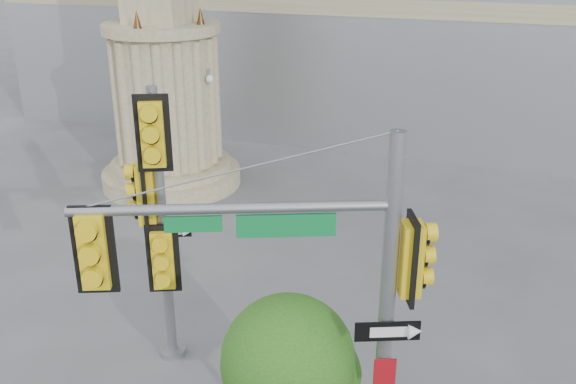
% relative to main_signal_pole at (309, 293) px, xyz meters
% --- Properties ---
extents(monument, '(4.40, 4.40, 16.60)m').
position_rel_main_signal_pole_xyz_m(monument, '(-7.88, 10.45, 2.12)').
color(monument, gray).
rests_on(monument, ground).
extents(main_signal_pole, '(4.04, 1.94, 5.49)m').
position_rel_main_signal_pole_xyz_m(main_signal_pole, '(0.00, 0.00, 0.00)').
color(main_signal_pole, slate).
rests_on(main_signal_pole, ground).
extents(secondary_signal_pole, '(0.99, 0.71, 5.25)m').
position_rel_main_signal_pole_xyz_m(secondary_signal_pole, '(-3.48, 2.25, -0.32)').
color(secondary_signal_pole, slate).
rests_on(secondary_signal_pole, ground).
extents(street_tree, '(1.93, 1.89, 3.01)m').
position_rel_main_signal_pole_xyz_m(street_tree, '(-0.35, 0.31, -1.42)').
color(street_tree, gray).
rests_on(street_tree, ground).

